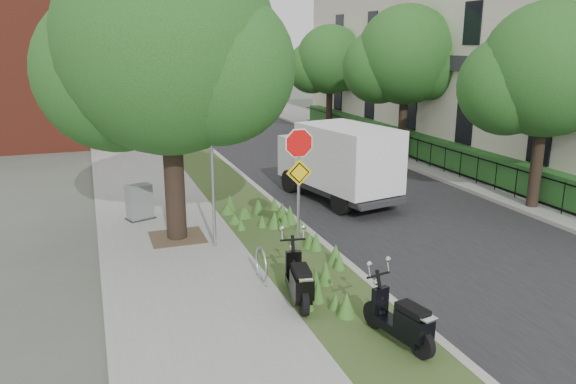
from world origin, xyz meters
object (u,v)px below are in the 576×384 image
Objects in this scene: scooter_far at (405,326)px; sign_assembly at (299,166)px; scooter_near at (300,286)px; utility_cabinet at (139,203)px; box_truck at (339,159)px.

sign_assembly is at bearing 92.36° from scooter_far.
sign_assembly is 3.26m from scooter_near.
scooter_far is at bearing -67.99° from utility_cabinet.
utility_cabinet reaches higher than scooter_far.
scooter_far is at bearing -107.74° from box_truck.
box_truck is (2.88, 9.00, 0.90)m from scooter_far.
sign_assembly is 1.90× the size of scooter_far.
utility_cabinet is at bearing 109.87° from scooter_near.
box_truck is at bearing 72.26° from scooter_far.
box_truck is 6.49m from utility_cabinet.
box_truck is 4.95× the size of utility_cabinet.
scooter_near is (-0.93, -2.55, -1.79)m from sign_assembly.
sign_assembly is 3.14× the size of utility_cabinet.
box_truck is at bearing 55.00° from sign_assembly.
sign_assembly reaches higher than box_truck.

